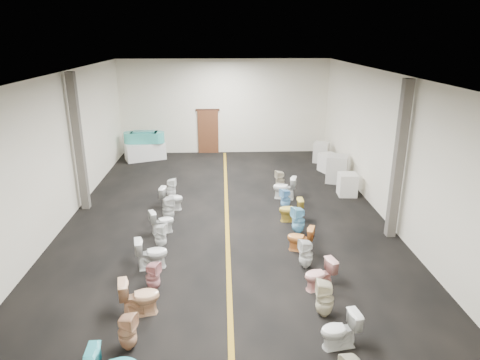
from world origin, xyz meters
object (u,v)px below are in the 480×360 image
(appliance_crate_a, at_px, (347,185))
(appliance_crate_d, at_px, (321,152))
(bathtub, at_px, (144,137))
(toilet_right_10, at_px, (280,180))
(appliance_crate_c, at_px, (328,163))
(toilet_left_3, at_px, (153,276))
(toilet_right_6, at_px, (298,220))
(toilet_left_7, at_px, (168,209))
(display_table, at_px, (145,151))
(toilet_left_6, at_px, (162,221))
(toilet_left_2, at_px, (140,297))
(toilet_left_9, at_px, (171,188))
(toilet_right_3, at_px, (320,275))
(appliance_crate_b, at_px, (337,169))
(toilet_right_5, at_px, (300,239))
(toilet_right_4, at_px, (306,254))
(toilet_right_1, at_px, (340,330))
(toilet_left_8, at_px, (172,198))
(toilet_right_7, at_px, (291,210))
(toilet_right_2, at_px, (325,298))
(toilet_right_9, at_px, (284,188))
(toilet_left_1, at_px, (127,332))
(toilet_left_5, at_px, (161,236))

(appliance_crate_a, xyz_separation_m, appliance_crate_d, (0.00, 4.29, 0.05))
(bathtub, height_order, toilet_right_10, bathtub)
(appliance_crate_c, relative_size, toilet_left_3, 1.07)
(toilet_right_6, bearing_deg, toilet_left_7, -123.96)
(display_table, distance_m, toilet_left_3, 11.11)
(display_table, height_order, toilet_left_6, display_table)
(toilet_left_2, xyz_separation_m, toilet_left_9, (-0.08, 6.69, -0.05))
(display_table, relative_size, toilet_right_3, 2.41)
(appliance_crate_b, height_order, appliance_crate_c, appliance_crate_b)
(appliance_crate_a, distance_m, appliance_crate_d, 4.29)
(appliance_crate_c, xyz_separation_m, toilet_left_6, (-6.32, -5.71, -0.02))
(appliance_crate_b, height_order, toilet_left_7, appliance_crate_b)
(appliance_crate_b, xyz_separation_m, toilet_right_5, (-2.45, -5.63, -0.17))
(bathtub, distance_m, toilet_right_4, 11.58)
(bathtub, relative_size, toilet_right_1, 2.51)
(toilet_right_3, distance_m, toilet_right_5, 1.86)
(appliance_crate_b, relative_size, toilet_left_8, 1.38)
(appliance_crate_c, distance_m, toilet_left_8, 7.36)
(toilet_left_3, distance_m, toilet_left_8, 4.82)
(appliance_crate_d, xyz_separation_m, toilet_right_3, (-2.33, -10.26, -0.09))
(appliance_crate_c, relative_size, toilet_right_4, 1.00)
(bathtub, distance_m, toilet_left_6, 8.15)
(toilet_left_8, distance_m, toilet_right_10, 4.23)
(display_table, height_order, toilet_left_3, display_table)
(appliance_crate_d, distance_m, toilet_right_4, 9.62)
(toilet_left_3, xyz_separation_m, toilet_right_7, (3.73, 3.68, 0.02))
(appliance_crate_d, relative_size, toilet_left_6, 1.26)
(toilet_left_6, bearing_deg, toilet_right_3, -151.02)
(bathtub, xyz_separation_m, toilet_right_10, (5.76, -4.40, -0.69))
(toilet_right_1, height_order, toilet_right_2, toilet_right_2)
(toilet_left_3, distance_m, toilet_right_2, 3.85)
(toilet_right_3, xyz_separation_m, toilet_right_10, (-0.03, 6.65, 0.01))
(toilet_right_9, bearing_deg, bathtub, -115.79)
(toilet_right_9, bearing_deg, toilet_right_4, 15.16)
(toilet_left_8, bearing_deg, display_table, 25.10)
(toilet_left_2, xyz_separation_m, toilet_right_10, (3.91, 7.40, -0.04))
(toilet_left_2, bearing_deg, toilet_right_5, -68.43)
(display_table, height_order, toilet_right_10, display_table)
(display_table, xyz_separation_m, toilet_left_7, (1.89, -7.09, 0.01))
(display_table, distance_m, toilet_right_3, 12.48)
(toilet_left_7, distance_m, toilet_right_4, 4.81)
(appliance_crate_c, distance_m, toilet_left_1, 12.39)
(toilet_left_7, relative_size, toilet_right_4, 1.06)
(toilet_left_9, bearing_deg, toilet_left_5, -171.17)
(appliance_crate_d, bearing_deg, toilet_left_5, -127.57)
(display_table, relative_size, toilet_right_7, 2.35)
(appliance_crate_d, bearing_deg, appliance_crate_a, -90.00)
(toilet_left_5, relative_size, toilet_left_8, 0.92)
(toilet_right_4, height_order, toilet_right_9, toilet_right_9)
(bathtub, relative_size, toilet_left_5, 2.60)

